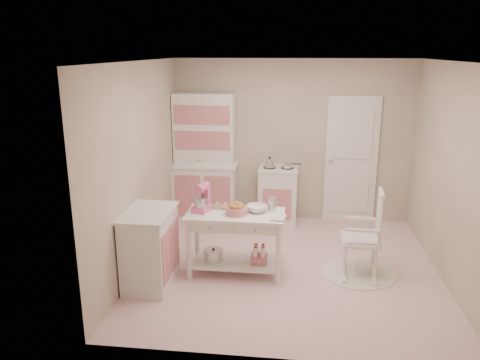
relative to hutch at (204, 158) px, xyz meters
name	(u,v)px	position (x,y,z in m)	size (l,w,h in m)	color
room_shell	(291,142)	(1.40, -1.66, 0.61)	(3.84, 3.84, 2.62)	pink
door	(351,160)	(2.35, 0.21, -0.02)	(0.82, 0.05, 2.04)	white
hutch	(204,158)	(0.00, 0.00, 0.00)	(1.06, 0.50, 2.08)	white
stove	(278,195)	(1.20, -0.05, -0.58)	(0.62, 0.57, 0.92)	white
base_cabinet	(150,248)	(-0.23, -2.30, -0.58)	(0.54, 0.84, 0.92)	white
lace_rug	(358,273)	(2.30, -1.74, -1.03)	(0.92, 0.92, 0.01)	white
rocking_chair	(361,233)	(2.30, -1.74, -0.49)	(0.48, 0.72, 1.10)	white
work_table	(235,243)	(0.75, -1.90, -0.64)	(1.20, 0.60, 0.80)	white
stand_mixer	(202,198)	(0.33, -1.88, -0.07)	(0.20, 0.28, 0.34)	#E15F97
cookie_tray	(225,207)	(0.60, -1.72, -0.23)	(0.34, 0.24, 0.02)	silver
bread_basket	(236,211)	(0.77, -1.95, -0.19)	(0.25, 0.25, 0.09)	#D07781
mixing_bowl	(257,209)	(1.01, -1.82, -0.20)	(0.26, 0.26, 0.08)	white
metal_pitcher	(272,204)	(1.19, -1.74, -0.16)	(0.10, 0.10, 0.17)	silver
recipe_book	(272,217)	(1.20, -2.02, -0.23)	(0.16, 0.22, 0.02)	white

